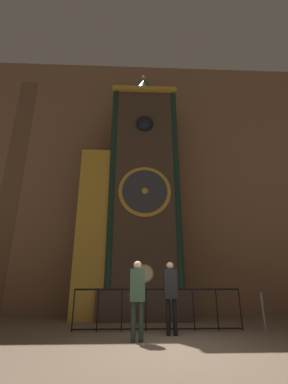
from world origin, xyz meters
The scene contains 7 objects.
ground_plane centered at (0.00, 0.00, 0.00)m, with size 28.00×28.00×0.00m, color #75604C.
cathedral_back_wall centered at (-0.09, 5.72, 6.41)m, with size 24.00×0.32×12.84m.
clock_tower centered at (-0.81, 4.34, 4.67)m, with size 4.30×1.82×11.06m.
railing_fence centered at (-0.14, 2.05, 0.62)m, with size 4.79×0.05×1.11m.
visitor_near centered at (-0.75, 0.73, 1.07)m, with size 0.36×0.25×1.78m.
visitor_far centered at (0.15, 1.42, 1.09)m, with size 0.34×0.22×1.81m.
stanchion_post centered at (2.81, 1.89, 0.32)m, with size 0.28×0.28×1.00m.
Camera 1 is at (-0.86, -5.87, 1.30)m, focal length 24.00 mm.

